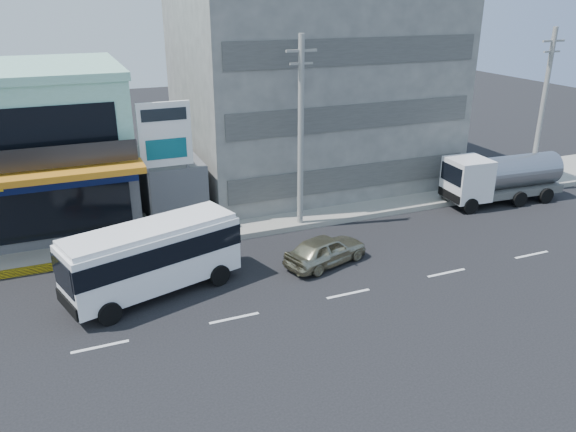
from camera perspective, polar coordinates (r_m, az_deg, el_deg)
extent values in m
plane|color=black|center=(22.24, -5.47, -10.29)|extent=(120.00, 120.00, 0.00)
cube|color=gray|center=(31.68, -1.95, 0.17)|extent=(70.00, 5.00, 0.30)
cube|color=#4C4D52|center=(33.72, -26.09, 2.59)|extent=(12.00, 10.00, 4.00)
cube|color=#9CDDCB|center=(32.79, -27.23, 9.21)|extent=(12.00, 10.00, 4.00)
cube|color=#C87717|center=(27.58, -27.25, 3.23)|extent=(12.40, 1.80, 0.30)
cube|color=#0B1750|center=(28.45, -26.98, 2.61)|extent=(12.00, 0.12, 0.80)
cube|color=black|center=(28.94, -26.48, -0.17)|extent=(11.00, 0.06, 2.60)
cube|color=gray|center=(36.80, 2.33, 14.21)|extent=(16.00, 12.00, 14.00)
cube|color=#4C4D52|center=(32.20, -11.94, 3.09)|extent=(3.00, 6.00, 3.50)
cylinder|color=slate|center=(30.73, -11.84, 5.77)|extent=(1.50, 1.50, 0.15)
cylinder|color=gray|center=(28.89, -14.00, 3.90)|extent=(0.16, 0.16, 6.50)
cylinder|color=gray|center=(29.22, -10.13, 4.41)|extent=(0.16, 0.16, 6.50)
cube|color=white|center=(28.51, -12.38, 8.09)|extent=(2.60, 0.18, 3.20)
cylinder|color=#999993|center=(28.72, 1.30, 8.07)|extent=(0.30, 0.30, 10.00)
cube|color=#999993|center=(28.04, 1.37, 16.44)|extent=(1.60, 0.12, 0.12)
cube|color=#999993|center=(28.10, 1.36, 15.22)|extent=(1.20, 0.10, 0.10)
cylinder|color=#999993|center=(37.95, 24.37, 9.51)|extent=(0.30, 0.30, 10.00)
cube|color=#999993|center=(37.44, 25.38, 15.77)|extent=(1.60, 0.12, 0.12)
cube|color=#999993|center=(37.48, 25.23, 14.87)|extent=(1.20, 0.10, 0.10)
cube|color=white|center=(23.79, -13.60, -4.10)|extent=(7.53, 4.26, 2.36)
cube|color=black|center=(23.60, -13.70, -3.09)|extent=(7.60, 4.33, 0.87)
cube|color=white|center=(23.28, -13.87, -1.25)|extent=(7.28, 4.01, 0.21)
cylinder|color=black|center=(22.59, -17.68, -9.41)|extent=(0.97, 0.55, 0.92)
cylinder|color=black|center=(24.48, -19.74, -7.16)|extent=(0.97, 0.55, 0.92)
cylinder|color=black|center=(24.46, -6.99, -5.97)|extent=(0.97, 0.55, 0.92)
cylinder|color=black|center=(26.21, -9.67, -4.16)|extent=(0.97, 0.55, 0.92)
imported|color=tan|center=(26.04, 3.85, -3.46)|extent=(4.47, 2.83, 1.42)
cube|color=white|center=(34.32, 17.74, 3.60)|extent=(2.34, 2.34, 2.41)
cube|color=#595956|center=(36.19, 20.88, 2.48)|extent=(7.51, 2.45, 0.46)
cylinder|color=gray|center=(36.46, 22.24, 4.26)|extent=(5.29, 2.23, 1.95)
cylinder|color=black|center=(33.70, 18.04, 0.98)|extent=(0.94, 0.33, 0.93)
cylinder|color=black|center=(35.30, 16.02, 2.14)|extent=(0.94, 0.33, 0.93)
cylinder|color=black|center=(35.81, 22.46, 1.59)|extent=(0.94, 0.33, 0.93)
cylinder|color=black|center=(37.33, 20.36, 2.66)|extent=(0.94, 0.33, 0.93)
cylinder|color=black|center=(37.10, 24.73, 1.90)|extent=(0.94, 0.33, 0.93)
cylinder|color=black|center=(38.56, 22.62, 2.93)|extent=(0.94, 0.33, 0.93)
imported|color=#62180E|center=(25.43, -18.97, -5.84)|extent=(2.03, 1.21, 1.01)
imported|color=#66594C|center=(24.99, -19.26, -3.74)|extent=(0.62, 0.77, 1.84)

